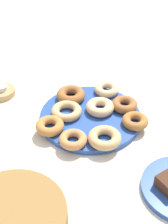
# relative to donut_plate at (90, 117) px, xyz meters

# --- Properties ---
(ground_plane) EXTENTS (2.40, 2.40, 0.00)m
(ground_plane) POSITION_rel_donut_plate_xyz_m (0.00, 0.00, -0.01)
(ground_plane) COLOR beige
(donut_plate) EXTENTS (0.31, 0.31, 0.02)m
(donut_plate) POSITION_rel_donut_plate_xyz_m (0.00, 0.00, 0.00)
(donut_plate) COLOR #284C9E
(donut_plate) RESTS_ON ground_plane
(donut_0) EXTENTS (0.10, 0.10, 0.02)m
(donut_0) POSITION_rel_donut_plate_xyz_m (-0.04, 0.12, 0.02)
(donut_0) COLOR #C6844C
(donut_0) RESTS_ON donut_plate
(donut_1) EXTENTS (0.13, 0.13, 0.03)m
(donut_1) POSITION_rel_donut_plate_xyz_m (-0.10, 0.07, 0.02)
(donut_1) COLOR tan
(donut_1) RESTS_ON donut_plate
(donut_2) EXTENTS (0.11, 0.11, 0.03)m
(donut_2) POSITION_rel_donut_plate_xyz_m (0.05, 0.12, 0.02)
(donut_2) COLOR #BC7A3D
(donut_2) RESTS_ON donut_plate
(donut_3) EXTENTS (0.11, 0.11, 0.03)m
(donut_3) POSITION_rel_donut_plate_xyz_m (-0.06, -0.09, 0.02)
(donut_3) COLOR #995B2D
(donut_3) RESTS_ON donut_plate
(donut_4) EXTENTS (0.12, 0.12, 0.03)m
(donut_4) POSITION_rel_donut_plate_xyz_m (0.10, -0.03, 0.02)
(donut_4) COLOR #995B2D
(donut_4) RESTS_ON donut_plate
(donut_5) EXTENTS (0.13, 0.13, 0.02)m
(donut_5) POSITION_rel_donut_plate_xyz_m (0.06, 0.04, 0.02)
(donut_5) COLOR tan
(donut_5) RESTS_ON donut_plate
(donut_6) EXTENTS (0.09, 0.09, 0.03)m
(donut_6) POSITION_rel_donut_plate_xyz_m (-0.01, -0.04, 0.02)
(donut_6) COLOR #EABC84
(donut_6) RESTS_ON donut_plate
(donut_7) EXTENTS (0.10, 0.10, 0.02)m
(donut_7) POSITION_rel_donut_plate_xyz_m (-0.13, -0.05, 0.02)
(donut_7) COLOR #AD6B33
(donut_7) RESTS_ON donut_plate
(donut_8) EXTENTS (0.10, 0.10, 0.03)m
(donut_8) POSITION_rel_donut_plate_xyz_m (0.03, -0.13, 0.02)
(donut_8) COLOR #EABC84
(donut_8) RESTS_ON donut_plate
(candle_holder) EXTENTS (0.09, 0.09, 0.02)m
(candle_holder) POSITION_rel_donut_plate_xyz_m (0.31, 0.09, 0.00)
(candle_holder) COLOR tan
(candle_holder) RESTS_ON ground_plane
(tealight) EXTENTS (0.04, 0.04, 0.02)m
(tealight) POSITION_rel_donut_plate_xyz_m (0.31, 0.09, 0.02)
(tealight) COLOR silver
(tealight) RESTS_ON candle_holder
(basket) EXTENTS (0.32, 0.32, 0.08)m
(basket) POSITION_rel_donut_plate_xyz_m (-0.12, 0.41, 0.03)
(basket) COLOR olive
(basket) RESTS_ON ground_plane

